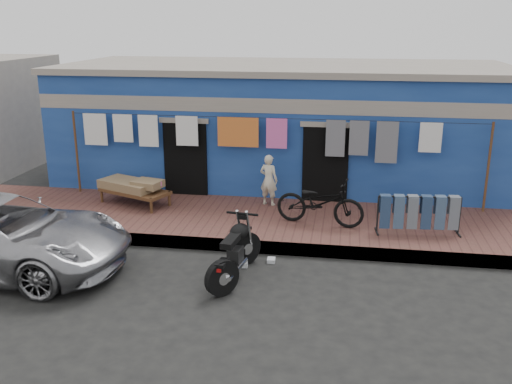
% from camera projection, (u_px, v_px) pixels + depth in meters
% --- Properties ---
extents(ground, '(80.00, 80.00, 0.00)m').
position_uv_depth(ground, '(238.00, 286.00, 10.11)').
color(ground, black).
rests_on(ground, ground).
extents(sidewalk, '(28.00, 3.00, 0.25)m').
position_uv_depth(sidewalk, '(263.00, 223.00, 12.90)').
color(sidewalk, brown).
rests_on(sidewalk, ground).
extents(curb, '(28.00, 0.10, 0.25)m').
position_uv_depth(curb, '(252.00, 247.00, 11.54)').
color(curb, gray).
rests_on(curb, ground).
extents(building, '(12.20, 5.20, 3.36)m').
position_uv_depth(building, '(284.00, 124.00, 16.22)').
color(building, navy).
rests_on(building, ground).
extents(clothesline, '(10.06, 0.06, 2.10)m').
position_uv_depth(clothesline, '(255.00, 137.00, 13.65)').
color(clothesline, brown).
rests_on(clothesline, sidewalk).
extents(seated_person, '(0.51, 0.42, 1.24)m').
position_uv_depth(seated_person, '(269.00, 180.00, 13.58)').
color(seated_person, beige).
rests_on(seated_person, sidewalk).
extents(bicycle, '(2.00, 1.02, 1.23)m').
position_uv_depth(bicycle, '(320.00, 197.00, 12.27)').
color(bicycle, black).
rests_on(bicycle, sidewalk).
extents(motorcycle, '(1.02, 1.87, 1.11)m').
position_uv_depth(motorcycle, '(234.00, 250.00, 10.25)').
color(motorcycle, black).
rests_on(motorcycle, ground).
extents(charpoy, '(2.40, 2.12, 0.61)m').
position_uv_depth(charpoy, '(135.00, 192.00, 13.73)').
color(charpoy, brown).
rests_on(charpoy, sidewalk).
extents(jeans_rack, '(1.83, 0.68, 0.85)m').
position_uv_depth(jeans_rack, '(419.00, 214.00, 11.80)').
color(jeans_rack, black).
rests_on(jeans_rack, sidewalk).
extents(litter_a, '(0.20, 0.16, 0.09)m').
position_uv_depth(litter_a, '(242.00, 265.00, 10.89)').
color(litter_a, silver).
rests_on(litter_a, ground).
extents(litter_b, '(0.19, 0.20, 0.08)m').
position_uv_depth(litter_b, '(250.00, 257.00, 11.23)').
color(litter_b, silver).
rests_on(litter_b, ground).
extents(litter_c, '(0.16, 0.20, 0.08)m').
position_uv_depth(litter_c, '(271.00, 260.00, 11.10)').
color(litter_c, silver).
rests_on(litter_c, ground).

